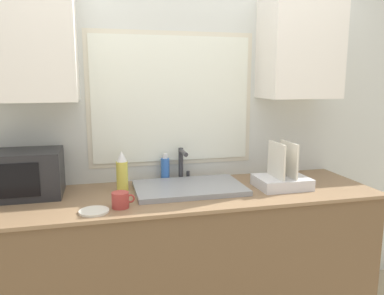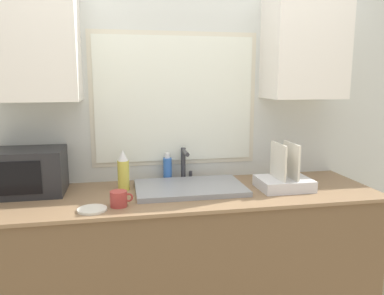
# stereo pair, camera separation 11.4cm
# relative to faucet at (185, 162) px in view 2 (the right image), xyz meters

# --- Properties ---
(countertop) EXTENTS (2.36, 0.70, 0.92)m
(countertop) POSITION_rel_faucet_xyz_m (-0.05, -0.25, -0.59)
(countertop) COLOR brown
(countertop) RESTS_ON ground_plane
(wall_back) EXTENTS (6.00, 0.38, 2.60)m
(wall_back) POSITION_rel_faucet_xyz_m (-0.05, 0.08, 0.34)
(wall_back) COLOR silver
(wall_back) RESTS_ON ground_plane
(sink_basin) EXTENTS (0.66, 0.42, 0.03)m
(sink_basin) POSITION_rel_faucet_xyz_m (-0.00, -0.22, -0.12)
(sink_basin) COLOR gray
(sink_basin) RESTS_ON countertop
(faucet) EXTENTS (0.08, 0.18, 0.22)m
(faucet) POSITION_rel_faucet_xyz_m (0.00, 0.00, 0.00)
(faucet) COLOR #333338
(faucet) RESTS_ON countertop
(microwave) EXTENTS (0.42, 0.31, 0.27)m
(microwave) POSITION_rel_faucet_xyz_m (-0.96, -0.11, 0.00)
(microwave) COLOR #232326
(microwave) RESTS_ON countertop
(dish_rack) EXTENTS (0.32, 0.25, 0.29)m
(dish_rack) POSITION_rel_faucet_xyz_m (0.58, -0.30, -0.07)
(dish_rack) COLOR silver
(dish_rack) RESTS_ON countertop
(spray_bottle) EXTENTS (0.07, 0.07, 0.25)m
(spray_bottle) POSITION_rel_faucet_xyz_m (-0.40, -0.13, -0.01)
(spray_bottle) COLOR #D8CC4C
(spray_bottle) RESTS_ON countertop
(soap_bottle) EXTENTS (0.06, 0.06, 0.19)m
(soap_bottle) POSITION_rel_faucet_xyz_m (-0.11, 0.03, -0.05)
(soap_bottle) COLOR blue
(soap_bottle) RESTS_ON countertop
(mug_near_sink) EXTENTS (0.12, 0.09, 0.08)m
(mug_near_sink) POSITION_rel_faucet_xyz_m (-0.43, -0.44, -0.09)
(mug_near_sink) COLOR #A53833
(mug_near_sink) RESTS_ON countertop
(small_plate) EXTENTS (0.15, 0.15, 0.01)m
(small_plate) POSITION_rel_faucet_xyz_m (-0.57, -0.48, -0.13)
(small_plate) COLOR silver
(small_plate) RESTS_ON countertop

